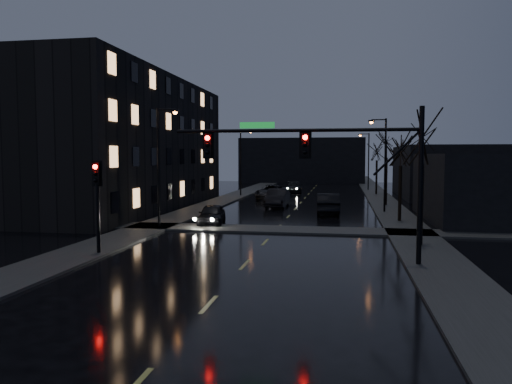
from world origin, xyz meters
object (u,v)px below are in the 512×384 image
at_px(oncoming_car_a, 212,215).
at_px(lead_car, 328,204).
at_px(oncoming_car_b, 277,198).
at_px(oncoming_car_d, 294,187).
at_px(oncoming_car_c, 272,192).

xyz_separation_m(oncoming_car_a, lead_car, (7.88, 8.10, 0.14)).
distance_m(oncoming_car_a, oncoming_car_b, 13.12).
relative_size(oncoming_car_a, lead_car, 0.81).
bearing_deg(oncoming_car_d, lead_car, -84.06).
relative_size(oncoming_car_b, lead_car, 1.00).
xyz_separation_m(oncoming_car_b, oncoming_car_d, (-0.32, 18.92, -0.13)).
distance_m(oncoming_car_c, oncoming_car_d, 10.51).
bearing_deg(oncoming_car_b, oncoming_car_d, 92.11).
bearing_deg(lead_car, oncoming_car_d, -81.03).
height_order(oncoming_car_c, lead_car, lead_car).
bearing_deg(oncoming_car_a, oncoming_car_b, 69.10).
xyz_separation_m(oncoming_car_b, lead_car, (4.87, -4.67, 0.00)).
height_order(oncoming_car_a, oncoming_car_d, oncoming_car_d).
bearing_deg(oncoming_car_a, lead_car, 38.14).
bearing_deg(oncoming_car_c, oncoming_car_a, -87.44).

